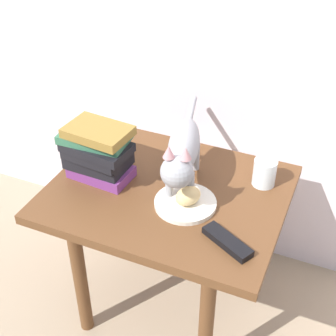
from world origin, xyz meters
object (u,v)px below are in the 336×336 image
candle_jar (264,174)px  book_stack (98,152)px  bread_roll (188,196)px  tv_remote (227,242)px  cat (183,151)px  plate (185,203)px  side_table (168,209)px

candle_jar → book_stack: bearing=-161.0°
bread_roll → book_stack: 0.31m
bread_roll → book_stack: bearing=174.9°
bread_roll → book_stack: book_stack is taller
candle_jar → tv_remote: (-0.02, -0.29, -0.03)m
bread_roll → cat: bearing=123.3°
candle_jar → tv_remote: candle_jar is taller
cat → book_stack: bearing=-169.6°
candle_jar → plate: bearing=-133.8°
bread_roll → cat: (-0.05, 0.07, 0.09)m
plate → candle_jar: 0.26m
plate → bread_roll: size_ratio=2.25×
side_table → cat: cat is taller
tv_remote → bread_roll: bearing=173.5°
side_table → tv_remote: tv_remote is taller
side_table → book_stack: 0.28m
plate → book_stack: (-0.30, 0.02, 0.09)m
plate → cat: 0.15m
plate → book_stack: book_stack is taller
plate → tv_remote: 0.19m
plate → book_stack: size_ratio=0.82×
side_table → book_stack: bearing=-174.2°
side_table → bread_roll: size_ratio=8.76×
tv_remote → book_stack: bearing=-168.2°
bread_roll → book_stack: size_ratio=0.36×
cat → side_table: bearing=-144.5°
cat → tv_remote: size_ratio=3.12×
book_stack → candle_jar: book_stack is taller
book_stack → candle_jar: (0.48, 0.16, -0.05)m
cat → tv_remote: cat is taller
book_stack → tv_remote: (0.46, -0.13, -0.08)m
tv_remote → plate: bearing=174.3°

